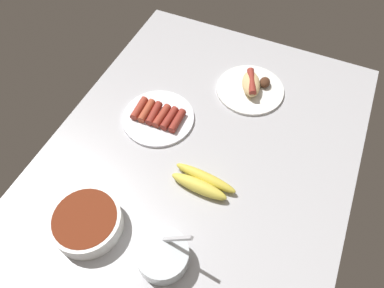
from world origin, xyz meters
The scene contains 6 objects.
ground_plane centered at (0.00, 0.00, -1.50)cm, with size 120.00×90.00×3.00cm, color #B2B2B7.
banana_bunch centered at (-8.56, -4.80, 1.86)cm, with size 8.01×19.15×3.92cm.
bowl_coleslaw centered at (-31.67, -4.17, 3.33)cm, with size 13.10×13.44×15.51cm.
plate_hotdog_assembled centered at (32.28, -5.68, 1.71)cm, with size 23.05×23.05×5.61cm.
plate_sausages centered at (8.18, 17.64, 1.13)cm, with size 23.18×23.18×3.45cm.
bowl_chili centered at (-31.86, 17.82, 3.00)cm, with size 18.44×18.44×5.51cm.
Camera 1 is at (-53.29, -21.65, 90.03)cm, focal length 33.18 mm.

